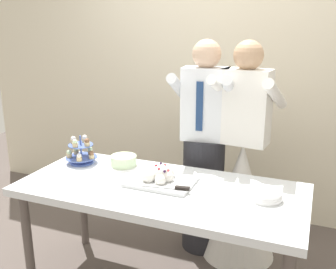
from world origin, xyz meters
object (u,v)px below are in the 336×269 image
at_px(person_groom, 204,160).
at_px(cupcake_stand, 81,152).
at_px(main_cake_tray, 161,177).
at_px(plate_stack, 266,195).
at_px(round_cake, 124,162).
at_px(dessert_table, 160,197).
at_px(person_bride, 241,186).

bearing_deg(person_groom, cupcake_stand, -149.57).
height_order(main_cake_tray, plate_stack, main_cake_tray).
bearing_deg(cupcake_stand, round_cake, 8.63).
height_order(cupcake_stand, round_cake, cupcake_stand).
relative_size(main_cake_tray, person_groom, 0.26).
relative_size(main_cake_tray, round_cake, 1.81).
distance_m(round_cake, person_groom, 0.64).
distance_m(dessert_table, plate_stack, 0.65).
xyz_separation_m(dessert_table, round_cake, (-0.38, 0.22, 0.11)).
height_order(plate_stack, person_groom, person_groom).
relative_size(cupcake_stand, main_cake_tray, 0.53).
distance_m(cupcake_stand, round_cake, 0.33).
bearing_deg(plate_stack, round_cake, 170.86).
xyz_separation_m(plate_stack, person_groom, (-0.55, 0.58, -0.06)).
bearing_deg(round_cake, person_bride, 28.40).
bearing_deg(main_cake_tray, person_groom, 79.32).
bearing_deg(person_groom, round_cake, -138.48).
height_order(round_cake, person_groom, person_groom).
xyz_separation_m(plate_stack, round_cake, (-1.02, 0.16, 0.01)).
bearing_deg(plate_stack, person_bride, 113.21).
xyz_separation_m(dessert_table, cupcake_stand, (-0.70, 0.17, 0.16)).
distance_m(person_groom, person_bride, 0.34).
bearing_deg(person_groom, main_cake_tray, -100.68).
relative_size(cupcake_stand, plate_stack, 1.19).
xyz_separation_m(dessert_table, plate_stack, (0.64, 0.06, 0.10)).
relative_size(main_cake_tray, person_bride, 0.26).
bearing_deg(person_bride, person_groom, 179.81).
relative_size(dessert_table, plate_stack, 9.32).
xyz_separation_m(plate_stack, person_bride, (-0.25, 0.58, -0.22)).
bearing_deg(round_cake, cupcake_stand, -171.37).
distance_m(main_cake_tray, person_bride, 0.76).
relative_size(cupcake_stand, person_bride, 0.14).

